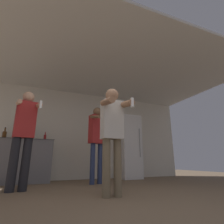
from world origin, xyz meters
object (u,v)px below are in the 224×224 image
(bottle_amber_bourbon, at_px, (45,138))
(person_spectator_back, at_px, (97,135))
(person_woman_foreground, at_px, (112,128))
(bottle_short_whiskey, at_px, (31,135))
(bottle_green_wine, at_px, (4,135))
(person_man_side, at_px, (24,133))
(refrigerator, at_px, (129,146))

(bottle_amber_bourbon, distance_m, person_spectator_back, 1.46)
(bottle_amber_bourbon, xyz_separation_m, person_woman_foreground, (0.93, -2.42, -0.10))
(bottle_short_whiskey, distance_m, person_spectator_back, 1.74)
(bottle_short_whiskey, xyz_separation_m, person_spectator_back, (1.50, -0.90, -0.03))
(bottle_green_wine, height_order, person_man_side, person_man_side)
(bottle_amber_bourbon, distance_m, person_man_side, 1.45)
(person_spectator_back, bearing_deg, bottle_amber_bourbon, 141.98)
(bottle_green_wine, bearing_deg, bottle_amber_bourbon, 0.00)
(person_woman_foreground, height_order, person_spectator_back, person_spectator_back)
(person_man_side, bearing_deg, person_woman_foreground, -37.92)
(refrigerator, relative_size, bottle_green_wine, 6.24)
(refrigerator, bearing_deg, person_spectator_back, -147.03)
(bottle_short_whiskey, bearing_deg, person_woman_foreground, -62.15)
(refrigerator, distance_m, bottle_amber_bourbon, 2.44)
(bottle_amber_bourbon, relative_size, bottle_short_whiskey, 0.76)
(bottle_amber_bourbon, bearing_deg, person_man_side, -105.65)
(refrigerator, xyz_separation_m, person_woman_foreground, (-1.50, -2.35, 0.06))
(bottle_green_wine, xyz_separation_m, person_spectator_back, (2.08, -0.90, -0.02))
(person_woman_foreground, bearing_deg, bottle_amber_bourbon, 111.05)
(bottle_amber_bourbon, xyz_separation_m, bottle_green_wine, (-0.93, -0.00, 0.02))
(refrigerator, height_order, bottle_short_whiskey, refrigerator)
(person_woman_foreground, bearing_deg, refrigerator, 57.43)
(bottle_short_whiskey, bearing_deg, person_man_side, -91.75)
(bottle_short_whiskey, xyz_separation_m, bottle_green_wine, (-0.58, -0.00, -0.02))
(bottle_amber_bourbon, bearing_deg, refrigerator, -1.58)
(bottle_amber_bourbon, bearing_deg, bottle_short_whiskey, 180.00)
(bottle_short_whiskey, relative_size, bottle_green_wine, 1.02)
(person_woman_foreground, bearing_deg, person_man_side, 142.08)
(bottle_amber_bourbon, relative_size, person_woman_foreground, 0.14)
(person_woman_foreground, bearing_deg, bottle_short_whiskey, 117.85)
(bottle_short_whiskey, bearing_deg, bottle_green_wine, -180.00)
(bottle_short_whiskey, xyz_separation_m, person_woman_foreground, (1.28, -2.42, -0.14))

